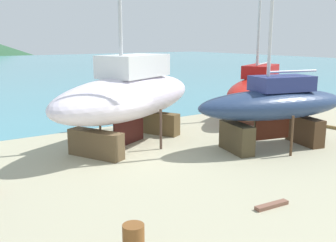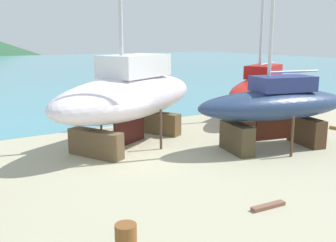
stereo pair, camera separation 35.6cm
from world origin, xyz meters
name	(u,v)px [view 1 (the left image)]	position (x,y,z in m)	size (l,w,h in m)	color
ground_plane	(178,180)	(0.00, -3.59, 0.00)	(43.76, 43.76, 0.00)	#AEA98A
sailboat_small_center	(129,95)	(0.94, 1.95, 2.46)	(10.62, 7.52, 18.66)	brown
sailboat_large_starboard	(274,105)	(6.38, -2.52, 2.11)	(8.28, 4.32, 14.60)	#483D27
sailboat_mid_port	(258,89)	(11.24, 3.12, 1.94)	(9.24, 6.50, 15.59)	brown
barrel_ochre	(134,242)	(-3.96, -7.38, 0.44)	(0.53, 0.53, 0.88)	brown
timber_short_cross	(272,205)	(1.08, -7.23, 0.06)	(1.24, 0.23, 0.12)	brown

